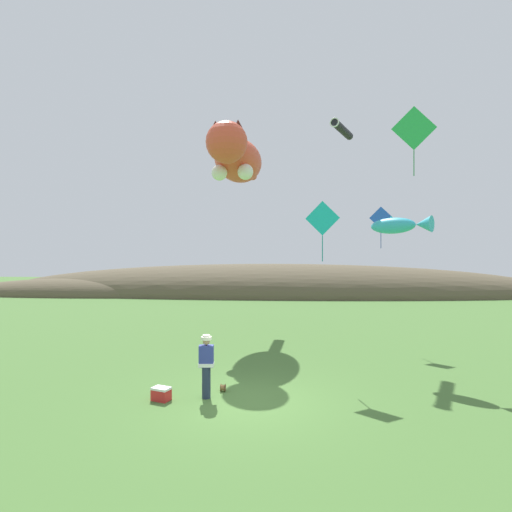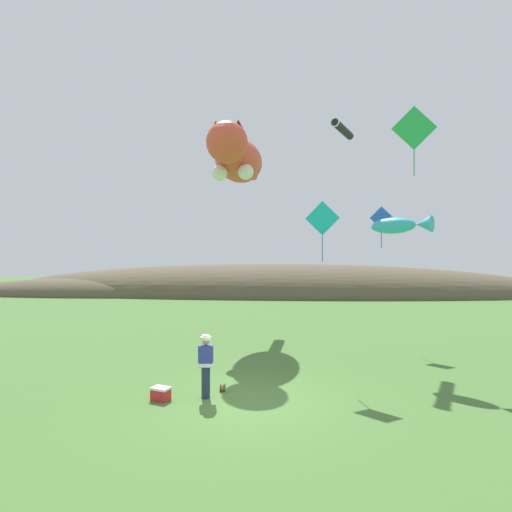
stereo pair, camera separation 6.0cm
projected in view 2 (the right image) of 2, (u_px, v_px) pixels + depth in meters
ground_plane at (246, 402)px, 10.88m from camera, size 120.00×120.00×0.00m
distant_hill_ridge at (253, 294)px, 41.07m from camera, size 61.76×12.07×6.25m
festival_attendant at (206, 364)px, 11.18m from camera, size 0.44×0.30×1.77m
kite_spool at (223, 388)px, 11.73m from camera, size 0.14×0.22×0.22m
picnic_cooler at (161, 394)px, 11.01m from camera, size 0.57×0.48×0.36m
kite_giant_cat at (237, 159)px, 20.19m from camera, size 2.72×8.25×2.50m
kite_fish_windsock at (400, 225)px, 14.53m from camera, size 2.13×1.84×0.68m
kite_tube_streamer at (343, 129)px, 18.65m from camera, size 1.40×2.36×0.44m
kite_diamond_teal at (322, 219)px, 13.80m from camera, size 1.16×0.32×2.10m
kite_diamond_green at (414, 128)px, 13.82m from camera, size 1.53×0.15×2.43m
kite_diamond_blue at (381, 218)px, 18.56m from camera, size 1.02×0.28×1.95m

